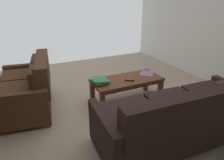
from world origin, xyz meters
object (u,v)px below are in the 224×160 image
tv_remote (130,80)px  book_stack (100,81)px  coffee_table (127,82)px  loose_magazine (147,73)px  loveseat_near (28,88)px  sofa_main (181,117)px

tv_remote → book_stack: bearing=-14.8°
book_stack → tv_remote: (-0.47, 0.13, -0.03)m
coffee_table → book_stack: 0.49m
coffee_table → loose_magazine: (-0.44, -0.06, 0.07)m
loveseat_near → book_stack: 1.16m
sofa_main → loose_magazine: sofa_main is taller
loose_magazine → coffee_table: bearing=-128.4°
loveseat_near → tv_remote: (-1.54, 0.56, 0.07)m
loveseat_near → coffee_table: (-1.55, 0.47, -0.01)m
sofa_main → loveseat_near: bearing=-46.1°
sofa_main → book_stack: sofa_main is taller
sofa_main → book_stack: bearing=-66.2°
sofa_main → tv_remote: sofa_main is taller
loveseat_near → loose_magazine: loveseat_near is taller
tv_remote → loveseat_near: bearing=-20.0°
sofa_main → book_stack: (0.55, -1.24, 0.10)m
loveseat_near → tv_remote: bearing=160.0°
coffee_table → book_stack: (0.48, -0.03, 0.11)m
book_stack → tv_remote: size_ratio=1.96×
sofa_main → book_stack: size_ratio=6.68×
coffee_table → loose_magazine: loose_magazine is taller
loveseat_near → coffee_table: bearing=163.2°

